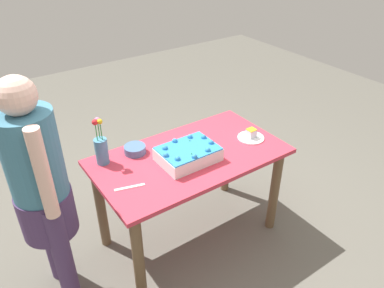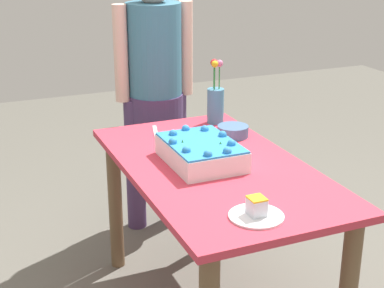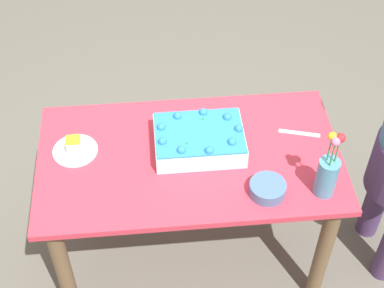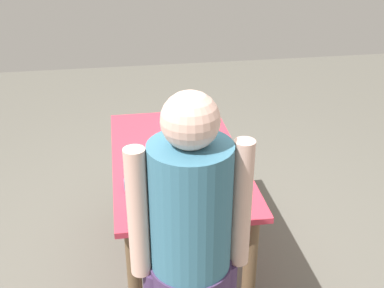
{
  "view_description": "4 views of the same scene",
  "coord_description": "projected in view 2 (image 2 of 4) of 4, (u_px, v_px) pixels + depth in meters",
  "views": [
    {
      "loc": [
        1.18,
        1.74,
        2.13
      ],
      "look_at": [
        -0.03,
        -0.02,
        0.8
      ],
      "focal_mm": 35.0,
      "sensor_mm": 36.0,
      "label": 1
    },
    {
      "loc": [
        -2.06,
        0.98,
        1.67
      ],
      "look_at": [
        0.06,
        0.08,
        0.82
      ],
      "focal_mm": 55.0,
      "sensor_mm": 36.0,
      "label": 2
    },
    {
      "loc": [
        -0.15,
        -1.68,
        2.58
      ],
      "look_at": [
        0.01,
        -0.05,
        0.86
      ],
      "focal_mm": 55.0,
      "sensor_mm": 36.0,
      "label": 3
    },
    {
      "loc": [
        2.36,
        -0.29,
        2.03
      ],
      "look_at": [
        -0.01,
        0.09,
        0.81
      ],
      "focal_mm": 45.0,
      "sensor_mm": 36.0,
      "label": 4
    }
  ],
  "objects": [
    {
      "name": "fruit_bowl",
      "position": [
        233.0,
        131.0,
        2.79
      ],
      "size": [
        0.15,
        0.15,
        0.05
      ],
      "primitive_type": "cylinder",
      "color": "#486892",
      "rests_on": "dining_table"
    },
    {
      "name": "flower_vase",
      "position": [
        216.0,
        102.0,
        2.96
      ],
      "size": [
        0.08,
        0.08,
        0.33
      ],
      "color": "teal",
      "rests_on": "dining_table"
    },
    {
      "name": "serving_plate_with_slice",
      "position": [
        256.0,
        212.0,
        2.01
      ],
      "size": [
        0.19,
        0.19,
        0.07
      ],
      "color": "white",
      "rests_on": "dining_table"
    },
    {
      "name": "cake_knife",
      "position": [
        155.0,
        132.0,
        2.85
      ],
      "size": [
        0.18,
        0.07,
        0.0
      ],
      "primitive_type": "cube",
      "rotation": [
        0.0,
        0.0,
        2.87
      ],
      "color": "silver",
      "rests_on": "dining_table"
    },
    {
      "name": "sheet_cake",
      "position": [
        201.0,
        152.0,
        2.47
      ],
      "size": [
        0.38,
        0.28,
        0.12
      ],
      "color": "white",
      "rests_on": "dining_table"
    },
    {
      "name": "dining_table",
      "position": [
        214.0,
        195.0,
        2.51
      ],
      "size": [
        1.29,
        0.72,
        0.74
      ],
      "color": "#C63245",
      "rests_on": "ground_plane"
    },
    {
      "name": "person_standing",
      "position": [
        155.0,
        84.0,
        3.26
      ],
      "size": [
        0.31,
        0.45,
        1.49
      ],
      "rotation": [
        0.0,
        0.0,
        3.14
      ],
      "color": "#48315A",
      "rests_on": "ground_plane"
    }
  ]
}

